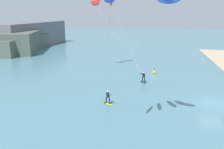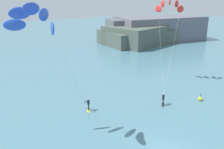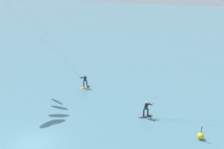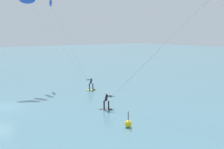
# 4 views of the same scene
# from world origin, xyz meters

# --- Properties ---
(ground_plane) EXTENTS (240.00, 240.00, 0.00)m
(ground_plane) POSITION_xyz_m (0.00, 0.00, 0.00)
(ground_plane) COLOR slate
(marker_buoy) EXTENTS (0.56, 0.56, 1.38)m
(marker_buoy) POSITION_xyz_m (12.25, 6.81, 0.30)
(marker_buoy) COLOR yellow
(marker_buoy) RESTS_ON ground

